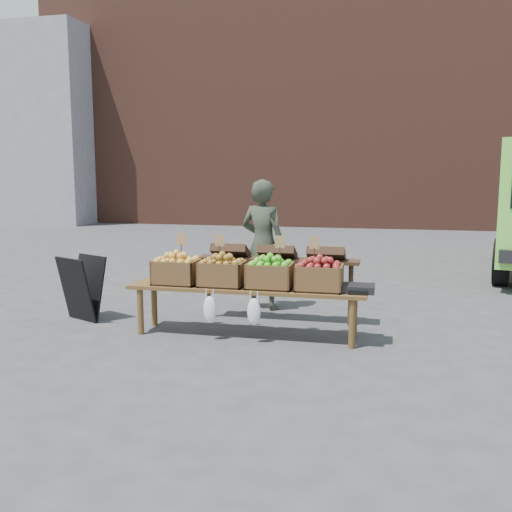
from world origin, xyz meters
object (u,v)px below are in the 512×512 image
(back_table, at_px, (277,280))
(crate_red_apples, at_px, (270,276))
(vendor, at_px, (263,245))
(display_bench, at_px, (246,311))
(weighing_scale, at_px, (359,288))
(chalkboard_sign, at_px, (82,288))
(crate_green_apples, at_px, (319,278))
(crate_russet_pears, at_px, (223,274))
(crate_golden_apples, at_px, (177,272))

(back_table, relative_size, crate_red_apples, 4.20)
(vendor, xyz_separation_m, back_table, (0.32, -0.64, -0.36))
(vendor, distance_m, display_bench, 1.49)
(back_table, height_order, weighing_scale, back_table)
(back_table, bearing_deg, chalkboard_sign, -168.47)
(crate_green_apples, height_order, weighing_scale, crate_green_apples)
(vendor, height_order, weighing_scale, vendor)
(chalkboard_sign, xyz_separation_m, crate_russet_pears, (1.90, -0.23, 0.30))
(crate_russet_pears, bearing_deg, crate_red_apples, 0.00)
(crate_red_apples, distance_m, crate_green_apples, 0.55)
(vendor, xyz_separation_m, crate_russet_pears, (-0.18, -1.36, -0.17))
(chalkboard_sign, height_order, back_table, back_table)
(chalkboard_sign, bearing_deg, crate_russet_pears, 17.99)
(display_bench, xyz_separation_m, weighing_scale, (1.25, 0.00, 0.33))
(back_table, distance_m, crate_golden_apples, 1.29)
(display_bench, height_order, crate_golden_apples, crate_golden_apples)
(crate_red_apples, bearing_deg, back_table, 94.10)
(display_bench, relative_size, crate_green_apples, 5.40)
(chalkboard_sign, bearing_deg, crate_red_apples, 19.53)
(weighing_scale, bearing_deg, crate_russet_pears, 180.00)
(crate_green_apples, bearing_deg, weighing_scale, 0.00)
(vendor, distance_m, crate_red_apples, 1.42)
(vendor, height_order, display_bench, vendor)
(chalkboard_sign, distance_m, crate_green_apples, 3.03)
(chalkboard_sign, distance_m, crate_russet_pears, 1.94)
(vendor, xyz_separation_m, weighing_scale, (1.35, -1.36, -0.27))
(back_table, xyz_separation_m, crate_golden_apples, (-1.05, -0.72, 0.19))
(back_table, xyz_separation_m, crate_russet_pears, (-0.50, -0.72, 0.19))
(weighing_scale, bearing_deg, crate_green_apples, 180.00)
(chalkboard_sign, height_order, display_bench, chalkboard_sign)
(crate_golden_apples, xyz_separation_m, weighing_scale, (2.08, 0.00, -0.10))
(back_table, bearing_deg, display_bench, -107.24)
(vendor, relative_size, weighing_scale, 5.17)
(display_bench, relative_size, crate_russet_pears, 5.40)
(vendor, distance_m, crate_russet_pears, 1.39)
(back_table, height_order, crate_green_apples, back_table)
(crate_golden_apples, relative_size, crate_red_apples, 1.00)
(vendor, xyz_separation_m, display_bench, (0.10, -1.36, -0.59))
(back_table, bearing_deg, crate_golden_apples, -145.52)
(vendor, relative_size, back_table, 0.84)
(crate_russet_pears, height_order, weighing_scale, crate_russet_pears)
(display_bench, bearing_deg, chalkboard_sign, 173.97)
(back_table, height_order, crate_red_apples, back_table)
(display_bench, height_order, crate_red_apples, crate_red_apples)
(crate_red_apples, relative_size, crate_green_apples, 1.00)
(crate_golden_apples, bearing_deg, crate_red_apples, 0.00)
(chalkboard_sign, relative_size, display_bench, 0.31)
(crate_red_apples, xyz_separation_m, crate_green_apples, (0.55, 0.00, 0.00))
(crate_golden_apples, bearing_deg, crate_russet_pears, 0.00)
(crate_golden_apples, distance_m, crate_green_apples, 1.65)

